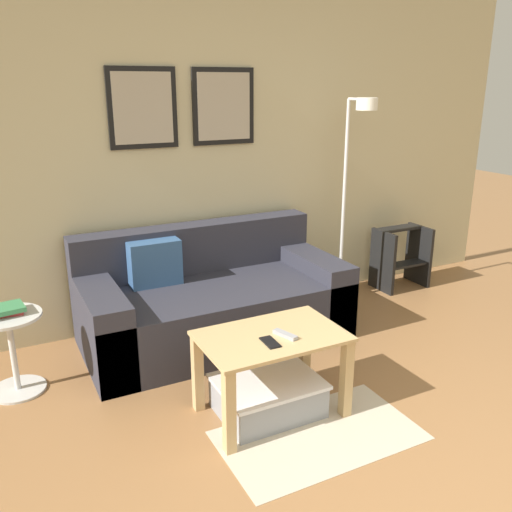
# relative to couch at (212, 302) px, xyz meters

# --- Properties ---
(wall_back) EXTENTS (5.60, 0.09, 2.55)m
(wall_back) POSITION_rel_couch_xyz_m (0.26, 0.48, 1.00)
(wall_back) COLOR #C6BC93
(wall_back) RESTS_ON ground_plane
(area_rug) EXTENTS (1.06, 0.60, 0.01)m
(area_rug) POSITION_rel_couch_xyz_m (0.05, -1.35, -0.28)
(area_rug) COLOR #C1B299
(area_rug) RESTS_ON ground_plane
(couch) EXTENTS (1.85, 0.91, 0.79)m
(couch) POSITION_rel_couch_xyz_m (0.00, 0.00, 0.00)
(couch) COLOR #2D2D38
(couch) RESTS_ON ground_plane
(coffee_table) EXTENTS (0.79, 0.51, 0.48)m
(coffee_table) POSITION_rel_couch_xyz_m (-0.08, -1.04, 0.09)
(coffee_table) COLOR tan
(coffee_table) RESTS_ON ground_plane
(storage_bin) EXTENTS (0.57, 0.45, 0.20)m
(storage_bin) POSITION_rel_couch_xyz_m (-0.09, -1.03, -0.18)
(storage_bin) COLOR gray
(storage_bin) RESTS_ON ground_plane
(floor_lamp) EXTENTS (0.27, 0.44, 1.68)m
(floor_lamp) POSITION_rel_couch_xyz_m (1.26, 0.07, 0.70)
(floor_lamp) COLOR silver
(floor_lamp) RESTS_ON ground_plane
(side_table) EXTENTS (0.38, 0.38, 0.50)m
(side_table) POSITION_rel_couch_xyz_m (-1.34, -0.14, 0.02)
(side_table) COLOR silver
(side_table) RESTS_ON ground_plane
(book_stack) EXTENTS (0.23, 0.19, 0.05)m
(book_stack) POSITION_rel_couch_xyz_m (-1.35, -0.13, 0.25)
(book_stack) COLOR #B73333
(book_stack) RESTS_ON side_table
(remote_control) EXTENTS (0.08, 0.16, 0.02)m
(remote_control) POSITION_rel_couch_xyz_m (-0.02, -1.09, 0.21)
(remote_control) COLOR #99999E
(remote_control) RESTS_ON coffee_table
(cell_phone) EXTENTS (0.07, 0.14, 0.01)m
(cell_phone) POSITION_rel_couch_xyz_m (-0.13, -1.12, 0.21)
(cell_phone) COLOR black
(cell_phone) RESTS_ON coffee_table
(step_stool) EXTENTS (0.46, 0.32, 0.55)m
(step_stool) POSITION_rel_couch_xyz_m (1.93, 0.18, 0.02)
(step_stool) COLOR black
(step_stool) RESTS_ON ground_plane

